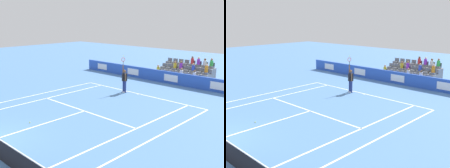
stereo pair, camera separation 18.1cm
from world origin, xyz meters
The scene contains 12 objects.
line_baseline centered at (0.00, -11.89, 0.00)m, with size 10.97×0.10×0.01m, color white.
line_service centered at (0.00, -6.40, 0.00)m, with size 8.23×0.10×0.01m, color white.
line_centre_service centered at (0.00, -3.20, 0.00)m, with size 0.10×6.40×0.01m, color white.
line_singles_sideline_left centered at (4.12, -5.95, 0.00)m, with size 0.10×11.89×0.01m, color white.
line_singles_sideline_right centered at (-4.12, -5.95, 0.00)m, with size 0.10×11.89×0.01m, color white.
line_doubles_sideline_left centered at (5.49, -5.95, 0.00)m, with size 0.10×11.89×0.01m, color white.
line_doubles_sideline_right centered at (-5.49, -5.95, 0.00)m, with size 0.10×11.89×0.01m, color white.
line_centre_mark centered at (0.00, -11.79, 0.00)m, with size 0.10×0.20×0.01m, color white.
sponsor_barrier centered at (0.00, -16.46, 0.53)m, with size 21.24×0.22×1.06m.
tennis_player centered at (1.15, -11.50, 0.99)m, with size 0.51×0.43×2.85m.
stadium_stand centered at (-0.02, -18.77, 0.56)m, with size 4.96×2.85×2.17m.
loose_tennis_ball centered at (0.67, -2.99, 0.03)m, with size 0.07×0.07×0.07m, color #D1E533.
Camera 2 is at (-12.69, 4.27, 5.67)m, focal length 44.73 mm.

